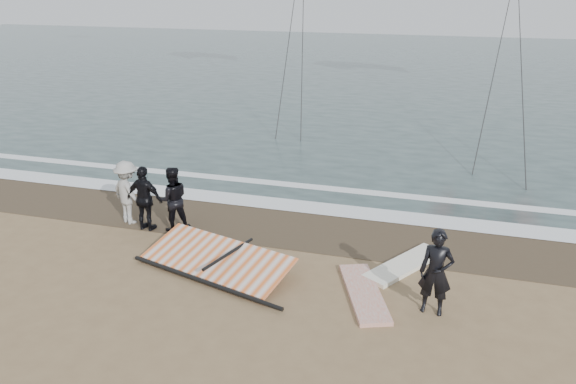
# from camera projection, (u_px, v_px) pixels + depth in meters

# --- Properties ---
(ground) EXTENTS (120.00, 120.00, 0.00)m
(ground) POSITION_uv_depth(u_px,v_px,m) (316.00, 329.00, 10.90)
(ground) COLOR #8C704C
(ground) RESTS_ON ground
(sea) EXTENTS (120.00, 54.00, 0.02)m
(sea) POSITION_uv_depth(u_px,v_px,m) (422.00, 71.00, 40.48)
(sea) COLOR #233838
(sea) RESTS_ON ground
(wet_sand) EXTENTS (120.00, 2.80, 0.01)m
(wet_sand) POSITION_uv_depth(u_px,v_px,m) (355.00, 234.00, 14.94)
(wet_sand) COLOR #4C3D2B
(wet_sand) RESTS_ON ground
(foam_near) EXTENTS (120.00, 0.90, 0.01)m
(foam_near) POSITION_uv_depth(u_px,v_px,m) (363.00, 213.00, 16.18)
(foam_near) COLOR white
(foam_near) RESTS_ON sea
(foam_far) EXTENTS (120.00, 0.45, 0.01)m
(foam_far) POSITION_uv_depth(u_px,v_px,m) (372.00, 193.00, 17.71)
(foam_far) COLOR white
(foam_far) RESTS_ON sea
(man_main) EXTENTS (0.71, 0.50, 1.83)m
(man_main) POSITION_uv_depth(u_px,v_px,m) (436.00, 272.00, 11.15)
(man_main) COLOR black
(man_main) RESTS_ON ground
(board_white) EXTENTS (1.49, 2.49, 0.10)m
(board_white) POSITION_uv_depth(u_px,v_px,m) (364.00, 293.00, 12.07)
(board_white) COLOR silver
(board_white) RESTS_ON ground
(board_cream) EXTENTS (1.82, 2.40, 0.10)m
(board_cream) POSITION_uv_depth(u_px,v_px,m) (405.00, 264.00, 13.25)
(board_cream) COLOR white
(board_cream) RESTS_ON ground
(trio_cluster) EXTENTS (2.61, 1.17, 1.80)m
(trio_cluster) POSITION_uv_depth(u_px,v_px,m) (146.00, 196.00, 15.06)
(trio_cluster) COLOR black
(trio_cluster) RESTS_ON ground
(sail_rig) EXTENTS (4.04, 2.64, 0.49)m
(sail_rig) POSITION_uv_depth(u_px,v_px,m) (217.00, 259.00, 13.21)
(sail_rig) COLOR black
(sail_rig) RESTS_ON ground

